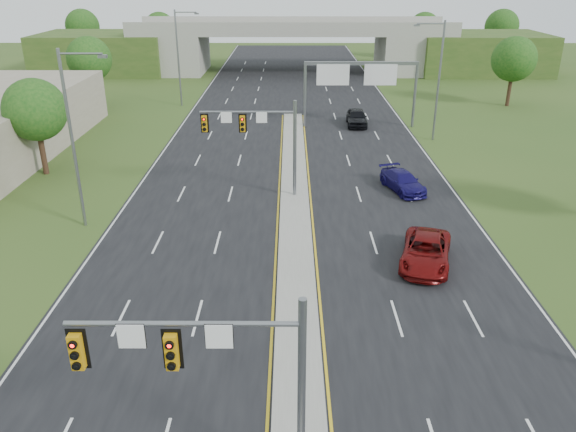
# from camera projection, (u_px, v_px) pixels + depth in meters

# --- Properties ---
(road) EXTENTS (24.00, 160.00, 0.02)m
(road) POSITION_uv_depth(u_px,v_px,m) (294.00, 155.00, 49.78)
(road) COLOR black
(road) RESTS_ON ground
(median) EXTENTS (2.00, 54.00, 0.16)m
(median) POSITION_uv_depth(u_px,v_px,m) (295.00, 206.00, 38.75)
(median) COLOR gray
(median) RESTS_ON road
(lane_markings) EXTENTS (23.72, 160.00, 0.01)m
(lane_markings) POSITION_uv_depth(u_px,v_px,m) (287.00, 178.00, 44.20)
(lane_markings) COLOR gold
(lane_markings) RESTS_ON road
(signal_mast_near) EXTENTS (6.62, 0.60, 7.00)m
(signal_mast_near) POSITION_uv_depth(u_px,v_px,m) (222.00, 369.00, 15.77)
(signal_mast_near) COLOR slate
(signal_mast_near) RESTS_ON ground
(signal_mast_far) EXTENTS (6.62, 0.60, 7.00)m
(signal_mast_far) POSITION_uv_depth(u_px,v_px,m) (262.00, 133.00, 38.67)
(signal_mast_far) COLOR slate
(signal_mast_far) RESTS_ON ground
(sign_gantry) EXTENTS (11.58, 0.44, 6.67)m
(sign_gantry) POSITION_uv_depth(u_px,v_px,m) (359.00, 76.00, 56.75)
(sign_gantry) COLOR slate
(sign_gantry) RESTS_ON ground
(overpass) EXTENTS (80.00, 14.00, 8.10)m
(overpass) POSITION_uv_depth(u_px,v_px,m) (292.00, 49.00, 89.59)
(overpass) COLOR gray
(overpass) RESTS_ON ground
(lightpole_l_mid) EXTENTS (2.85, 0.25, 11.00)m
(lightpole_l_mid) POSITION_uv_depth(u_px,v_px,m) (74.00, 133.00, 33.64)
(lightpole_l_mid) COLOR slate
(lightpole_l_mid) RESTS_ON ground
(lightpole_l_far) EXTENTS (2.85, 0.25, 11.00)m
(lightpole_l_far) POSITION_uv_depth(u_px,v_px,m) (180.00, 54.00, 65.70)
(lightpole_l_far) COLOR slate
(lightpole_l_far) RESTS_ON ground
(lightpole_r_far) EXTENTS (2.85, 0.25, 11.00)m
(lightpole_r_far) POSITION_uv_depth(u_px,v_px,m) (437.00, 76.00, 51.88)
(lightpole_r_far) COLOR slate
(lightpole_r_far) RESTS_ON ground
(tree_l_near) EXTENTS (4.80, 4.80, 7.60)m
(tree_l_near) POSITION_uv_depth(u_px,v_px,m) (35.00, 110.00, 43.19)
(tree_l_near) COLOR #382316
(tree_l_near) RESTS_ON ground
(tree_l_mid) EXTENTS (5.20, 5.20, 8.12)m
(tree_l_mid) POSITION_uv_depth(u_px,v_px,m) (89.00, 59.00, 65.98)
(tree_l_mid) COLOR #382316
(tree_l_mid) RESTS_ON ground
(tree_r_mid) EXTENTS (5.20, 5.20, 8.12)m
(tree_r_mid) POSITION_uv_depth(u_px,v_px,m) (514.00, 59.00, 65.82)
(tree_r_mid) COLOR #382316
(tree_r_mid) RESTS_ON ground
(tree_back_a) EXTENTS (6.00, 6.00, 8.85)m
(tree_back_a) POSITION_uv_depth(u_px,v_px,m) (82.00, 26.00, 101.62)
(tree_back_a) COLOR #382316
(tree_back_a) RESTS_ON ground
(tree_back_b) EXTENTS (5.60, 5.60, 8.32)m
(tree_back_b) POSITION_uv_depth(u_px,v_px,m) (160.00, 28.00, 101.70)
(tree_back_b) COLOR #382316
(tree_back_b) RESTS_ON ground
(tree_back_c) EXTENTS (5.60, 5.60, 8.32)m
(tree_back_c) POSITION_uv_depth(u_px,v_px,m) (424.00, 28.00, 101.56)
(tree_back_c) COLOR #382316
(tree_back_c) RESTS_ON ground
(tree_back_d) EXTENTS (6.00, 6.00, 8.85)m
(tree_back_d) POSITION_uv_depth(u_px,v_px,m) (502.00, 26.00, 101.39)
(tree_back_d) COLOR #382316
(tree_back_d) RESTS_ON ground
(car_far_a) EXTENTS (3.99, 6.03, 1.54)m
(car_far_a) POSITION_uv_depth(u_px,v_px,m) (426.00, 252.00, 30.95)
(car_far_a) COLOR #630A09
(car_far_a) RESTS_ON road
(car_far_b) EXTENTS (3.32, 5.18, 1.40)m
(car_far_b) POSITION_uv_depth(u_px,v_px,m) (403.00, 181.00, 41.49)
(car_far_b) COLOR #130D51
(car_far_b) RESTS_ON road
(car_far_c) EXTENTS (2.23, 5.13, 1.72)m
(car_far_c) POSITION_uv_depth(u_px,v_px,m) (357.00, 117.00, 59.02)
(car_far_c) COLOR black
(car_far_c) RESTS_ON road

